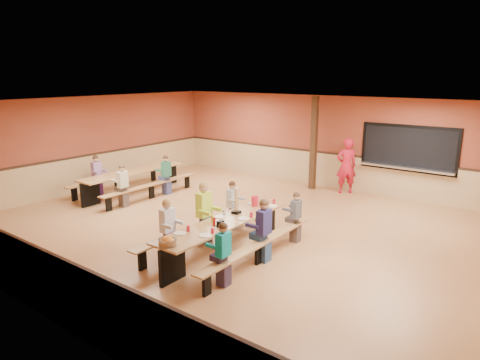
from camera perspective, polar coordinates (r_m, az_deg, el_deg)
The scene contains 23 objects.
ground at distance 10.66m, azimuth -0.59°, elevation -6.22°, with size 12.00×12.00×0.00m, color #955F38.
room_envelope at distance 10.44m, azimuth -0.59°, elevation -2.67°, with size 12.04×10.04×3.02m.
kitchen_pass_through at distance 13.53m, azimuth 21.50°, elevation 3.69°, with size 2.78×0.28×1.38m.
structural_post at distance 14.01m, azimuth 9.80°, elevation 4.83°, with size 0.18×0.18×3.00m, color #321F10.
cafeteria_table_main at distance 8.94m, azimuth -1.90°, elevation -6.70°, with size 1.91×3.70×0.74m.
cafeteria_table_second at distance 13.77m, azimuth -14.06°, elevation 0.31°, with size 1.91×3.70×0.74m.
seated_child_white_left at distance 8.85m, azimuth -9.61°, elevation -6.47°, with size 0.38×0.31×1.24m, color silver, non-canonical shape.
seated_adult_yellow at distance 9.57m, azimuth -4.82°, elevation -4.35°, with size 0.44×0.36×1.36m, color #D6FB3A, non-canonical shape.
seated_child_grey_left at distance 10.35m, azimuth -1.04°, elevation -3.43°, with size 0.35×0.29×1.17m, color #BCBCBC, non-canonical shape.
seated_child_teal_right at distance 7.65m, azimuth -2.22°, elevation -9.93°, with size 0.35×0.28×1.17m, color #0D8791, non-canonical shape.
seated_child_navy_right at distance 8.58m, azimuth 3.19°, elevation -6.82°, with size 0.40×0.33×1.28m, color navy, non-canonical shape.
seated_child_char_right at distance 9.64m, azimuth 7.46°, elevation -5.00°, with size 0.33×0.27×1.13m, color #45474E, non-canonical shape.
seated_child_purple_sec at distance 13.98m, azimuth -18.53°, elevation 0.57°, with size 0.38×0.31×1.23m, color #8E6393, non-canonical shape.
seated_child_green_sec at distance 13.55m, azimuth -9.79°, elevation 0.65°, with size 0.37×0.30×1.21m, color #2A6C52, non-canonical shape.
seated_child_tan_sec at distance 12.50m, azimuth -15.34°, elevation -0.79°, with size 0.37×0.30×1.20m, color beige, non-canonical shape.
standing_woman at distance 13.81m, azimuth 13.99°, elevation 1.85°, with size 0.64×0.42×1.75m, color red.
punch_pitcher at distance 9.78m, azimuth 1.99°, elevation -2.85°, with size 0.16×0.16×0.22m, color red.
chip_bowl at distance 7.70m, azimuth -9.65°, elevation -8.08°, with size 0.32×0.32×0.15m, color orange, non-canonical shape.
napkin_dispenser at distance 8.49m, azimuth -2.63°, elevation -5.85°, with size 0.10×0.14×0.13m, color black.
condiment_mustard at distance 8.72m, azimuth -3.72°, elevation -5.17°, with size 0.06×0.06×0.17m, color yellow.
condiment_ketchup at distance 8.56m, azimuth -3.47°, elevation -5.54°, with size 0.06×0.06×0.17m, color #B2140F.
table_paddle at distance 9.25m, azimuth -0.49°, elevation -3.68°, with size 0.16×0.16×0.56m.
place_settings at distance 8.85m, azimuth -1.91°, elevation -5.07°, with size 0.65×3.30×0.11m, color beige, non-canonical shape.
Camera 1 is at (6.10, -7.93, 3.69)m, focal length 32.00 mm.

